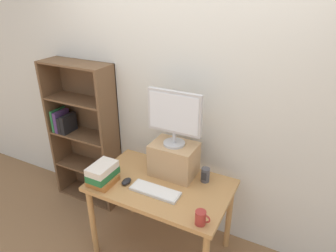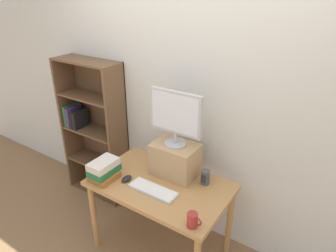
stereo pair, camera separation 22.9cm
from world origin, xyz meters
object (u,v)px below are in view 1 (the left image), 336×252
at_px(desk, 161,192).
at_px(riser_box, 174,159).
at_px(bookshelf_unit, 84,133).
at_px(book_stack, 103,174).
at_px(computer_monitor, 174,116).
at_px(computer_mouse, 126,181).
at_px(keyboard, 155,191).
at_px(coffee_mug, 201,218).
at_px(desk_speaker, 205,175).

relative_size(desk, riser_box, 3.02).
xyz_separation_m(bookshelf_unit, book_stack, (0.68, -0.54, 0.02)).
xyz_separation_m(bookshelf_unit, computer_monitor, (1.14, -0.15, 0.48)).
height_order(desk, computer_mouse, computer_mouse).
bearing_deg(computer_mouse, keyboard, 0.92).
relative_size(computer_monitor, coffee_mug, 4.23).
bearing_deg(riser_box, desk, -98.21).
distance_m(bookshelf_unit, riser_box, 1.15).
xyz_separation_m(computer_monitor, keyboard, (-0.01, -0.30, -0.53)).
relative_size(desk, computer_monitor, 2.45).
xyz_separation_m(desk, bookshelf_unit, (-1.11, 0.34, 0.15)).
relative_size(computer_monitor, keyboard, 1.15).
bearing_deg(coffee_mug, desk_speaker, 107.39).
bearing_deg(desk, riser_box, 81.79).
bearing_deg(book_stack, desk_speaker, 28.46).
height_order(riser_box, coffee_mug, riser_box).
xyz_separation_m(computer_mouse, book_stack, (-0.18, -0.08, 0.07)).
xyz_separation_m(keyboard, computer_mouse, (-0.27, -0.00, 0.01)).
relative_size(bookshelf_unit, keyboard, 3.83).
relative_size(computer_mouse, desk_speaker, 0.84).
distance_m(desk, computer_monitor, 0.66).
height_order(desk, computer_monitor, computer_monitor).
bearing_deg(computer_monitor, keyboard, -92.70).
relative_size(book_stack, desk_speaker, 2.06).
distance_m(bookshelf_unit, desk_speaker, 1.43).
bearing_deg(book_stack, desk, 25.10).
bearing_deg(desk, computer_mouse, -154.30).
xyz_separation_m(keyboard, desk_speaker, (0.30, 0.32, 0.05)).
height_order(desk, desk_speaker, desk_speaker).
height_order(book_stack, coffee_mug, book_stack).
bearing_deg(desk_speaker, keyboard, -132.94).
height_order(riser_box, computer_mouse, riser_box).
bearing_deg(bookshelf_unit, coffee_mug, -21.32).
distance_m(riser_box, keyboard, 0.33).
distance_m(riser_box, computer_monitor, 0.40).
distance_m(bookshelf_unit, book_stack, 0.87).
height_order(keyboard, coffee_mug, coffee_mug).
bearing_deg(keyboard, book_stack, -169.38).
xyz_separation_m(computer_monitor, computer_mouse, (-0.28, -0.31, -0.52)).
height_order(desk, book_stack, book_stack).
relative_size(desk, coffee_mug, 10.39).
relative_size(computer_monitor, desk_speaker, 3.73).
bearing_deg(riser_box, computer_monitor, -90.00).
bearing_deg(desk_speaker, riser_box, -177.17).
bearing_deg(riser_box, book_stack, -139.82).
height_order(computer_mouse, book_stack, book_stack).
xyz_separation_m(book_stack, coffee_mug, (0.89, -0.07, -0.03)).
relative_size(computer_mouse, book_stack, 0.41).
height_order(riser_box, desk_speaker, riser_box).
relative_size(riser_box, computer_mouse, 3.61).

